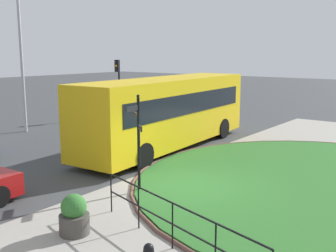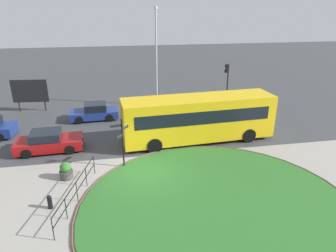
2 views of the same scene
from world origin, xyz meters
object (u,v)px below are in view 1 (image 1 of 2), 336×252
Objects in this scene: bus_yellow at (168,111)px; traffic_light_near at (118,76)px; lamppost_tall at (21,44)px; planter_near_signpost at (74,216)px; signpost_directional at (138,137)px.

bus_yellow is 2.76× the size of traffic_light_near.
planter_near_signpost is at bearing -119.16° from lamppost_tall.
signpost_directional is 3.52m from planter_near_signpost.
signpost_directional is 0.34× the size of lamppost_tall.
traffic_light_near is at bearing -6.14° from lamppost_tall.
lamppost_tall reaches higher than traffic_light_near.
traffic_light_near is at bearing 54.24° from bus_yellow.
bus_yellow is 9.42m from traffic_light_near.
bus_yellow is at bearing 23.40° from planter_near_signpost.
lamppost_tall is 14.77m from planter_near_signpost.
bus_yellow is at bearing 43.37° from traffic_light_near.
bus_yellow reaches higher than planter_near_signpost.
bus_yellow is 1.20× the size of lamppost_tall.
traffic_light_near is (4.96, 7.93, 1.11)m from bus_yellow.
signpost_directional is at bearing -107.75° from lamppost_tall.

